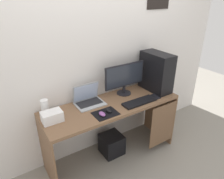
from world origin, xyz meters
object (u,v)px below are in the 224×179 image
at_px(laptop, 89,100).
at_px(pc_tower, 156,72).
at_px(mouse_left, 109,110).
at_px(subwoofer, 112,144).
at_px(cell_phone, 155,97).
at_px(speaker, 45,107).
at_px(projector, 52,117).
at_px(monitor, 125,78).
at_px(mouse_right, 102,114).
at_px(keyboard, 139,102).

bearing_deg(laptop, pc_tower, -8.53).
xyz_separation_m(mouse_left, subwoofer, (0.15, 0.18, -0.66)).
relative_size(laptop, cell_phone, 2.49).
xyz_separation_m(pc_tower, cell_phone, (-0.14, -0.17, -0.24)).
bearing_deg(cell_phone, speaker, 165.19).
height_order(projector, subwoofer, projector).
bearing_deg(speaker, laptop, -3.08).
xyz_separation_m(pc_tower, monitor, (-0.41, 0.11, -0.03)).
distance_m(speaker, cell_phone, 1.30).
xyz_separation_m(monitor, cell_phone, (0.27, -0.28, -0.21)).
xyz_separation_m(speaker, mouse_left, (0.58, -0.32, -0.06)).
distance_m(monitor, speaker, 0.99).
bearing_deg(monitor, laptop, 177.43).
bearing_deg(mouse_right, speaker, 144.81).
bearing_deg(cell_phone, keyboard, -178.46).
distance_m(monitor, subwoofer, 0.90).
relative_size(keyboard, subwoofer, 1.57).
distance_m(speaker, keyboard, 1.05).
distance_m(laptop, mouse_right, 0.32).
bearing_deg(projector, laptop, 15.87).
bearing_deg(mouse_left, pc_tower, 10.83).
bearing_deg(mouse_left, keyboard, -2.80).
relative_size(keyboard, mouse_right, 4.38).
xyz_separation_m(pc_tower, laptop, (-0.90, 0.14, -0.20)).
height_order(keyboard, subwoofer, keyboard).
distance_m(laptop, speaker, 0.49).
distance_m(cell_phone, subwoofer, 0.85).
relative_size(pc_tower, mouse_left, 5.13).
xyz_separation_m(projector, mouse_right, (0.47, -0.18, -0.03)).
relative_size(pc_tower, laptop, 1.52).
bearing_deg(mouse_right, keyboard, 0.57).
distance_m(projector, cell_phone, 1.24).
xyz_separation_m(mouse_left, cell_phone, (0.67, -0.01, -0.02)).
distance_m(projector, mouse_left, 0.58).
xyz_separation_m(monitor, laptop, (-0.49, 0.02, -0.17)).
xyz_separation_m(pc_tower, projector, (-1.37, 0.00, -0.19)).
distance_m(projector, mouse_right, 0.50).
distance_m(pc_tower, cell_phone, 0.33).
bearing_deg(pc_tower, speaker, 173.37).
distance_m(pc_tower, mouse_left, 0.86).
bearing_deg(cell_phone, subwoofer, 159.47).
xyz_separation_m(laptop, keyboard, (0.50, -0.31, -0.03)).
distance_m(pc_tower, keyboard, 0.50).
height_order(projector, cell_phone, projector).
distance_m(laptop, cell_phone, 0.82).
distance_m(keyboard, subwoofer, 0.73).
distance_m(pc_tower, mouse_right, 0.95).
bearing_deg(mouse_left, monitor, 33.90).
bearing_deg(projector, pc_tower, -0.09).
bearing_deg(projector, mouse_right, -21.41).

